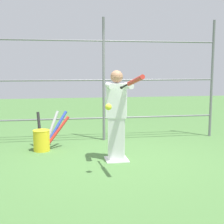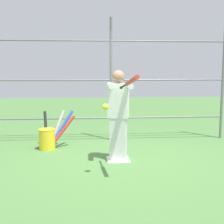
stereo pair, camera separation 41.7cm
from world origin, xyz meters
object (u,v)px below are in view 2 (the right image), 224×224
object	(u,v)px
softball_in_flight	(105,107)
bat_bucket	(49,137)
batter	(118,113)
baseball_bat_swinging	(130,82)

from	to	relation	value
softball_in_flight	bat_bucket	distance (m)	2.21
batter	softball_in_flight	distance (m)	0.93
bat_bucket	batter	bearing A→B (deg)	145.21
baseball_bat_swinging	softball_in_flight	bearing A→B (deg)	-12.91
softball_in_flight	bat_bucket	xyz separation A→B (m)	(1.03, -1.77, -0.82)
baseball_bat_swinging	bat_bucket	world-z (taller)	baseball_bat_swinging
batter	softball_in_flight	size ratio (longest dim) A/B	16.60
baseball_bat_swinging	bat_bucket	distance (m)	2.60
batter	baseball_bat_swinging	world-z (taller)	batter
batter	bat_bucket	distance (m)	1.72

